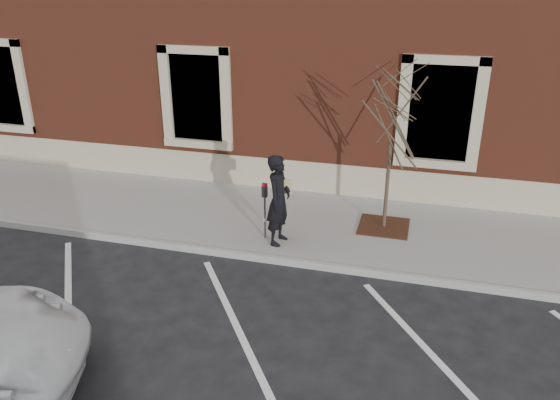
% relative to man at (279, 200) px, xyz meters
% --- Properties ---
extents(ground, '(120.00, 120.00, 0.00)m').
position_rel_man_xyz_m(ground, '(0.02, -0.58, -1.11)').
color(ground, '#28282B').
rests_on(ground, ground).
extents(sidewalk_near, '(40.00, 3.50, 0.15)m').
position_rel_man_xyz_m(sidewalk_near, '(0.02, 1.17, -1.03)').
color(sidewalk_near, gray).
rests_on(sidewalk_near, ground).
extents(curb_near, '(40.00, 0.12, 0.15)m').
position_rel_man_xyz_m(curb_near, '(0.02, -0.63, -1.03)').
color(curb_near, '#9E9E99').
rests_on(curb_near, ground).
extents(parking_stripes, '(28.00, 4.40, 0.01)m').
position_rel_man_xyz_m(parking_stripes, '(0.02, -2.78, -1.10)').
color(parking_stripes, silver).
rests_on(parking_stripes, ground).
extents(building_civic, '(40.00, 8.62, 8.00)m').
position_rel_man_xyz_m(building_civic, '(0.02, 7.16, 2.89)').
color(building_civic, brown).
rests_on(building_civic, ground).
extents(man, '(0.55, 0.75, 1.91)m').
position_rel_man_xyz_m(man, '(0.00, 0.00, 0.00)').
color(man, black).
rests_on(man, sidewalk_near).
extents(parking_meter, '(0.11, 0.09, 1.23)m').
position_rel_man_xyz_m(parking_meter, '(-0.34, 0.13, -0.10)').
color(parking_meter, '#595B60').
rests_on(parking_meter, sidewalk_near).
extents(tree_grate, '(1.09, 1.09, 0.03)m').
position_rel_man_xyz_m(tree_grate, '(2.06, 1.30, -0.94)').
color(tree_grate, '#452316').
rests_on(tree_grate, sidewalk_near).
extents(sapling, '(2.12, 2.12, 3.53)m').
position_rel_man_xyz_m(sapling, '(2.06, 1.30, 1.51)').
color(sapling, '#48392B').
rests_on(sapling, sidewalk_near).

